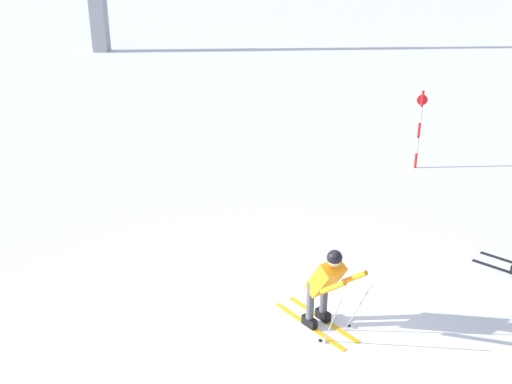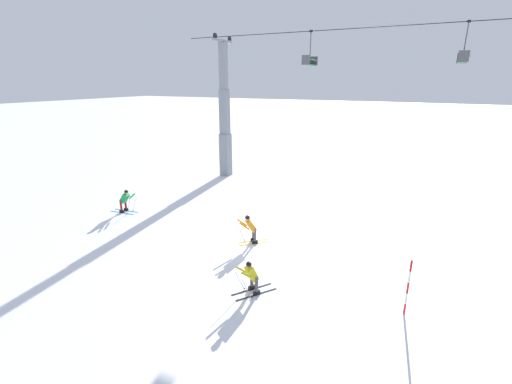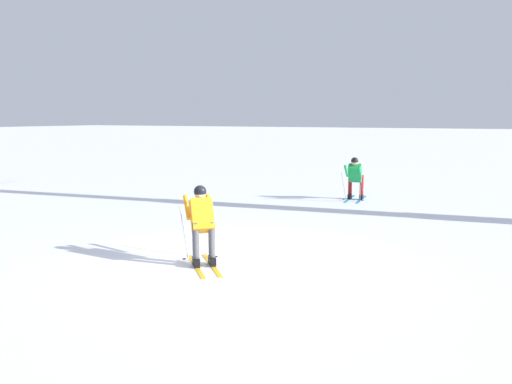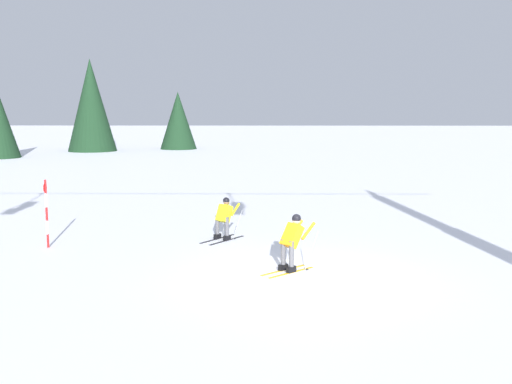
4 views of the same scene
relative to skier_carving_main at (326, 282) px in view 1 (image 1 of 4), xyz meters
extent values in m
plane|color=white|center=(-0.26, 0.81, -0.89)|extent=(260.00, 260.00, 0.00)
cube|color=yellow|center=(0.24, 0.01, -0.89)|extent=(1.27, 1.19, 0.01)
cube|color=black|center=(0.24, 0.01, -0.80)|extent=(0.28, 0.27, 0.16)
cylinder|color=#4C4C51|center=(0.24, 0.01, -0.37)|extent=(0.13, 0.13, 0.69)
cube|color=yellow|center=(0.03, 0.24, -0.89)|extent=(1.27, 1.19, 0.01)
cube|color=black|center=(0.03, 0.24, -0.80)|extent=(0.28, 0.27, 0.16)
cylinder|color=#4C4C51|center=(0.03, 0.24, -0.37)|extent=(0.13, 0.13, 0.69)
cube|color=orange|center=(0.01, 0.01, 0.07)|extent=(0.70, 0.69, 0.68)
sphere|color=beige|center=(-0.11, -0.11, 0.48)|extent=(0.23, 0.23, 0.23)
sphere|color=black|center=(-0.11, -0.11, 0.51)|extent=(0.25, 0.25, 0.25)
cylinder|color=orange|center=(-0.12, -0.43, 0.18)|extent=(0.43, 0.41, 0.45)
cylinder|color=gray|center=(-0.13, -0.50, -0.44)|extent=(0.28, 0.43, 1.19)
cylinder|color=black|center=(0.03, -0.41, -0.84)|extent=(0.07, 0.07, 0.01)
cylinder|color=orange|center=(-0.44, -0.09, 0.18)|extent=(0.43, 0.41, 0.45)
cylinder|color=gray|center=(-0.50, -0.09, -0.44)|extent=(0.44, 0.25, 1.19)
cylinder|color=black|center=(-0.41, 0.06, -0.84)|extent=(0.07, 0.07, 0.01)
cube|color=gray|center=(23.12, 11.05, 0.91)|extent=(0.75, 0.75, 3.61)
cylinder|color=red|center=(7.56, -2.62, -0.68)|extent=(0.07, 0.07, 0.43)
cylinder|color=white|center=(7.56, -2.62, -0.25)|extent=(0.07, 0.07, 0.43)
cylinder|color=red|center=(7.56, -2.62, 0.18)|extent=(0.07, 0.07, 0.43)
cylinder|color=white|center=(7.56, -2.62, 0.61)|extent=(0.07, 0.07, 0.43)
cylinder|color=red|center=(7.56, -2.62, 1.04)|extent=(0.07, 0.07, 0.43)
cylinder|color=red|center=(7.57, -2.62, 1.01)|extent=(0.02, 0.28, 0.28)
camera|label=1|loc=(-8.60, 0.42, 5.30)|focal=43.63mm
camera|label=2|loc=(7.62, -14.51, 7.08)|focal=24.66mm
camera|label=3|loc=(8.38, 5.48, 1.96)|focal=36.74mm
camera|label=4|loc=(0.75, 16.18, 3.50)|focal=43.10mm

